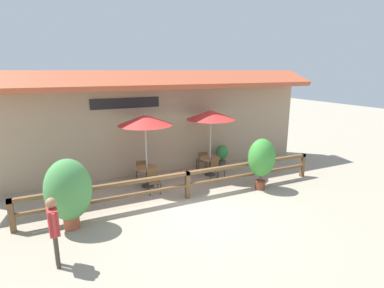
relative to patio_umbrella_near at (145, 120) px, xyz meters
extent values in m
plane|color=#9E937F|center=(0.91, -2.68, -2.51)|extent=(60.00, 60.00, 0.00)
cube|color=tan|center=(0.91, 1.52, -0.71)|extent=(14.00, 0.40, 3.60)
cube|color=#B25133|center=(0.91, 0.97, 1.37)|extent=(14.28, 1.48, 0.70)
cube|color=black|center=(-0.37, 1.29, 0.49)|extent=(2.66, 0.04, 0.39)
cube|color=brown|center=(0.91, -1.63, -1.61)|extent=(10.40, 0.14, 0.11)
cube|color=brown|center=(0.91, -1.63, -2.03)|extent=(10.40, 0.10, 0.09)
cube|color=brown|center=(-4.22, -1.63, -2.03)|extent=(0.14, 0.14, 0.95)
cube|color=brown|center=(0.91, -1.63, -2.03)|extent=(0.14, 0.14, 0.95)
cube|color=brown|center=(6.04, -1.63, -2.03)|extent=(0.14, 0.14, 0.95)
cylinder|color=#B7B2A8|center=(0.00, 0.00, -1.32)|extent=(0.06, 0.06, 2.39)
cone|color=red|center=(0.00, 0.00, 0.01)|extent=(1.95, 1.95, 0.38)
sphere|color=#B2ADA3|center=(0.00, 0.00, 0.20)|extent=(0.07, 0.07, 0.07)
cylinder|color=olive|center=(0.00, 0.00, -1.79)|extent=(0.84, 0.84, 0.05)
cylinder|color=#333333|center=(0.00, 0.00, -2.16)|extent=(0.07, 0.07, 0.70)
cylinder|color=#333333|center=(0.00, 0.00, -2.49)|extent=(0.46, 0.46, 0.03)
cube|color=brown|center=(0.03, -0.72, -2.07)|extent=(0.45, 0.45, 0.05)
cube|color=brown|center=(0.04, -0.53, -1.85)|extent=(0.40, 0.07, 0.40)
cylinder|color=#2D2D2D|center=(-0.18, -0.89, -2.30)|extent=(0.04, 0.04, 0.41)
cylinder|color=#2D2D2D|center=(0.20, -0.92, -2.30)|extent=(0.04, 0.04, 0.41)
cylinder|color=#2D2D2D|center=(-0.15, -0.51, -2.30)|extent=(0.04, 0.04, 0.41)
cylinder|color=#2D2D2D|center=(0.23, -0.54, -2.30)|extent=(0.04, 0.04, 0.41)
cube|color=brown|center=(-0.02, 0.72, -2.07)|extent=(0.51, 0.51, 0.05)
cube|color=brown|center=(-0.07, 0.53, -1.85)|extent=(0.40, 0.13, 0.40)
cylinder|color=#2D2D2D|center=(0.21, 0.85, -2.30)|extent=(0.04, 0.04, 0.41)
cylinder|color=#2D2D2D|center=(-0.16, 0.95, -2.30)|extent=(0.04, 0.04, 0.41)
cylinder|color=#2D2D2D|center=(0.12, 0.48, -2.30)|extent=(0.04, 0.04, 0.41)
cylinder|color=#2D2D2D|center=(-0.25, 0.58, -2.30)|extent=(0.04, 0.04, 0.41)
cylinder|color=#B7B2A8|center=(2.73, 0.14, -1.32)|extent=(0.06, 0.06, 2.39)
cone|color=red|center=(2.73, 0.14, 0.01)|extent=(1.95, 1.95, 0.38)
sphere|color=#B2ADA3|center=(2.73, 0.14, 0.20)|extent=(0.07, 0.07, 0.07)
cylinder|color=olive|center=(2.73, 0.14, -1.79)|extent=(0.84, 0.84, 0.05)
cylinder|color=#333333|center=(2.73, 0.14, -2.16)|extent=(0.07, 0.07, 0.70)
cylinder|color=#333333|center=(2.73, 0.14, -2.49)|extent=(0.46, 0.46, 0.03)
cube|color=brown|center=(2.70, -0.55, -2.07)|extent=(0.49, 0.49, 0.05)
cube|color=brown|center=(2.66, -0.36, -1.85)|extent=(0.40, 0.11, 0.40)
cylinder|color=#2D2D2D|center=(2.55, -0.77, -2.30)|extent=(0.04, 0.04, 0.41)
cylinder|color=#2D2D2D|center=(2.92, -0.70, -2.30)|extent=(0.04, 0.04, 0.41)
cylinder|color=#2D2D2D|center=(2.48, -0.40, -2.30)|extent=(0.04, 0.04, 0.41)
cylinder|color=#2D2D2D|center=(2.85, -0.33, -2.30)|extent=(0.04, 0.04, 0.41)
cube|color=brown|center=(2.69, 0.82, -2.07)|extent=(0.51, 0.51, 0.05)
cube|color=brown|center=(2.64, 0.64, -1.85)|extent=(0.39, 0.14, 0.40)
cylinder|color=#2D2D2D|center=(2.92, 0.96, -2.30)|extent=(0.04, 0.04, 0.41)
cylinder|color=#2D2D2D|center=(2.56, 1.06, -2.30)|extent=(0.04, 0.04, 0.41)
cylinder|color=#2D2D2D|center=(2.82, 0.59, -2.30)|extent=(0.04, 0.04, 0.41)
cylinder|color=#2D2D2D|center=(2.46, 0.69, -2.30)|extent=(0.04, 0.04, 0.41)
cylinder|color=#9E4C33|center=(-2.78, -2.06, -2.31)|extent=(0.42, 0.42, 0.40)
cylinder|color=#9E4C33|center=(-2.78, -2.06, -2.13)|extent=(0.45, 0.45, 0.04)
ellipsoid|color=#4C934C|center=(-2.78, -2.06, -1.38)|extent=(1.23, 1.11, 1.70)
cylinder|color=brown|center=(3.64, -2.01, -2.35)|extent=(0.35, 0.35, 0.33)
cylinder|color=brown|center=(3.64, -2.01, -2.20)|extent=(0.37, 0.37, 0.04)
cylinder|color=brown|center=(3.64, -2.01, -1.98)|extent=(0.06, 0.06, 0.41)
ellipsoid|color=#3D8E38|center=(3.64, -2.01, -1.31)|extent=(1.00, 0.90, 1.38)
cylinder|color=#564C47|center=(3.73, 0.87, -2.37)|extent=(0.37, 0.37, 0.27)
cylinder|color=#564C47|center=(3.73, 0.87, -2.26)|extent=(0.40, 0.40, 0.04)
cylinder|color=brown|center=(3.73, 0.87, -2.14)|extent=(0.07, 0.07, 0.19)
ellipsoid|color=#338442|center=(3.73, 0.87, -1.84)|extent=(0.57, 0.51, 0.64)
cylinder|color=#42382D|center=(-3.17, -3.79, -2.10)|extent=(0.09, 0.09, 0.82)
cylinder|color=#42382D|center=(-3.18, -3.63, -2.10)|extent=(0.09, 0.09, 0.82)
cube|color=#B23333|center=(-3.18, -3.71, -1.40)|extent=(0.24, 0.46, 0.58)
cylinder|color=#B23333|center=(-3.15, -3.96, -1.40)|extent=(0.07, 0.07, 0.55)
cylinder|color=#B23333|center=(-3.20, -3.46, -1.40)|extent=(0.07, 0.07, 0.55)
sphere|color=#9E704C|center=(-3.18, -3.71, -0.98)|extent=(0.22, 0.22, 0.22)
camera|label=1|loc=(-2.94, -10.22, 1.73)|focal=28.00mm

